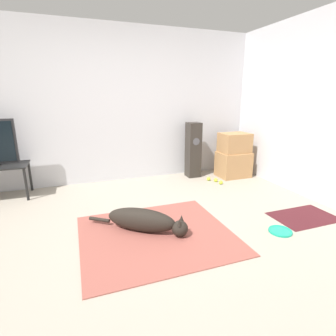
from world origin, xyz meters
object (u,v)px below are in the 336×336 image
at_px(tennis_ball_near_speaker, 216,180).
at_px(tennis_ball_loose_on_carpet, 221,182).
at_px(tennis_ball_by_boxes, 209,179).
at_px(cardboard_box_upper, 235,143).
at_px(dog, 145,221).
at_px(frisbee, 280,231).
at_px(cardboard_box_lower, 233,164).
at_px(floor_speaker, 193,150).

height_order(tennis_ball_near_speaker, tennis_ball_loose_on_carpet, same).
height_order(tennis_ball_by_boxes, tennis_ball_loose_on_carpet, same).
bearing_deg(tennis_ball_near_speaker, cardboard_box_upper, 23.02).
height_order(dog, frisbee, dog).
bearing_deg(frisbee, cardboard_box_lower, 71.12).
height_order(dog, cardboard_box_lower, cardboard_box_lower).
relative_size(cardboard_box_upper, tennis_ball_loose_on_carpet, 7.72).
bearing_deg(cardboard_box_upper, tennis_ball_near_speaker, -156.98).
height_order(dog, tennis_ball_near_speaker, dog).
distance_m(cardboard_box_upper, floor_speaker, 0.76).
relative_size(cardboard_box_lower, tennis_ball_near_speaker, 8.41).
distance_m(tennis_ball_by_boxes, tennis_ball_loose_on_carpet, 0.26).
xyz_separation_m(dog, tennis_ball_by_boxes, (1.52, 1.36, -0.10)).
relative_size(frisbee, cardboard_box_lower, 0.45).
xyz_separation_m(cardboard_box_lower, tennis_ball_by_boxes, (-0.55, -0.08, -0.19)).
distance_m(cardboard_box_upper, tennis_ball_by_boxes, 0.82).
xyz_separation_m(cardboard_box_lower, floor_speaker, (-0.70, 0.26, 0.27)).
height_order(cardboard_box_upper, floor_speaker, floor_speaker).
xyz_separation_m(cardboard_box_lower, cardboard_box_upper, (0.01, 0.02, 0.40)).
bearing_deg(floor_speaker, tennis_ball_near_speaker, -61.94).
height_order(floor_speaker, tennis_ball_by_boxes, floor_speaker).
bearing_deg(floor_speaker, cardboard_box_lower, -20.34).
relative_size(frisbee, tennis_ball_near_speaker, 3.79).
height_order(cardboard_box_lower, cardboard_box_upper, cardboard_box_upper).
xyz_separation_m(tennis_ball_near_speaker, tennis_ball_loose_on_carpet, (0.02, -0.14, 0.00)).
bearing_deg(dog, tennis_ball_by_boxes, 41.77).
relative_size(cardboard_box_upper, tennis_ball_by_boxes, 7.72).
xyz_separation_m(dog, frisbee, (1.40, -0.51, -0.12)).
bearing_deg(frisbee, floor_speaker, 90.76).
height_order(frisbee, cardboard_box_upper, cardboard_box_upper).
relative_size(floor_speaker, tennis_ball_loose_on_carpet, 14.97).
distance_m(floor_speaker, tennis_ball_by_boxes, 0.59).
bearing_deg(tennis_ball_loose_on_carpet, tennis_ball_by_boxes, 112.52).
bearing_deg(tennis_ball_by_boxes, floor_speaker, 113.76).
xyz_separation_m(frisbee, tennis_ball_by_boxes, (0.12, 1.87, 0.02)).
bearing_deg(frisbee, dog, 159.90).
xyz_separation_m(cardboard_box_lower, tennis_ball_near_speaker, (-0.46, -0.18, -0.19)).
bearing_deg(floor_speaker, frisbee, -89.24).
bearing_deg(cardboard_box_upper, tennis_ball_by_boxes, -169.89).
height_order(dog, floor_speaker, floor_speaker).
height_order(cardboard_box_lower, tennis_ball_loose_on_carpet, cardboard_box_lower).
xyz_separation_m(floor_speaker, tennis_ball_loose_on_carpet, (0.25, -0.58, -0.46)).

